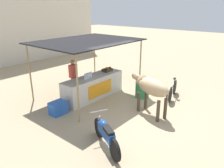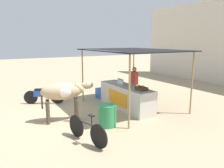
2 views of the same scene
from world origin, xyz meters
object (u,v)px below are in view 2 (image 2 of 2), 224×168
(stall_counter, at_px, (126,97))
(cow, at_px, (64,92))
(cooler_box, at_px, (102,93))
(water_barrel, at_px, (107,115))
(vendor_behind_counter, at_px, (134,85))
(bicycle_leaning, at_px, (87,130))
(motorcycle_parked, at_px, (45,94))
(fruit_crate, at_px, (141,88))

(stall_counter, relative_size, cow, 1.62)
(cooler_box, relative_size, water_barrel, 0.82)
(vendor_behind_counter, distance_m, cooler_box, 1.85)
(water_barrel, bearing_deg, vendor_behind_counter, 127.19)
(cow, distance_m, bicycle_leaning, 2.04)
(water_barrel, bearing_deg, cooler_box, 155.28)
(stall_counter, height_order, vendor_behind_counter, vendor_behind_counter)
(cooler_box, relative_size, bicycle_leaning, 0.37)
(vendor_behind_counter, xyz_separation_m, motorcycle_parked, (-1.93, -3.54, -0.42))
(fruit_crate, xyz_separation_m, water_barrel, (0.38, -1.68, -0.67))
(water_barrel, height_order, bicycle_leaning, bicycle_leaning)
(fruit_crate, height_order, water_barrel, fruit_crate)
(cow, height_order, motorcycle_parked, cow)
(stall_counter, relative_size, fruit_crate, 6.82)
(fruit_crate, xyz_separation_m, vendor_behind_counter, (-1.43, 0.70, -0.18))
(fruit_crate, relative_size, water_barrel, 0.60)
(stall_counter, height_order, fruit_crate, fruit_crate)
(vendor_behind_counter, bearing_deg, motorcycle_parked, -118.54)
(stall_counter, relative_size, bicycle_leaning, 1.85)
(cow, bearing_deg, bicycle_leaning, 0.56)
(water_barrel, height_order, motorcycle_parked, motorcycle_parked)
(water_barrel, bearing_deg, stall_counter, 129.65)
(water_barrel, bearing_deg, bicycle_leaning, -54.71)
(vendor_behind_counter, height_order, bicycle_leaning, vendor_behind_counter)
(fruit_crate, distance_m, bicycle_leaning, 3.05)
(cow, height_order, bicycle_leaning, cow)
(cooler_box, xyz_separation_m, motorcycle_parked, (-0.40, -2.69, 0.19))
(bicycle_leaning, bearing_deg, stall_counter, 127.99)
(fruit_crate, relative_size, cow, 0.24)
(vendor_behind_counter, xyz_separation_m, water_barrel, (1.81, -2.38, -0.49))
(motorcycle_parked, bearing_deg, fruit_crate, 40.23)
(vendor_behind_counter, relative_size, water_barrel, 2.27)
(stall_counter, height_order, cow, cow)
(cow, xyz_separation_m, bicycle_leaning, (1.93, 0.02, -0.69))
(vendor_behind_counter, height_order, cooler_box, vendor_behind_counter)
(cow, bearing_deg, stall_counter, 93.80)
(motorcycle_parked, height_order, bicycle_leaning, motorcycle_parked)
(cow, bearing_deg, cooler_box, 129.51)
(water_barrel, xyz_separation_m, bicycle_leaning, (0.76, -1.07, -0.02))
(water_barrel, distance_m, motorcycle_parked, 3.91)
(cow, relative_size, bicycle_leaning, 1.14)
(motorcycle_parked, xyz_separation_m, bicycle_leaning, (4.49, 0.09, -0.08))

